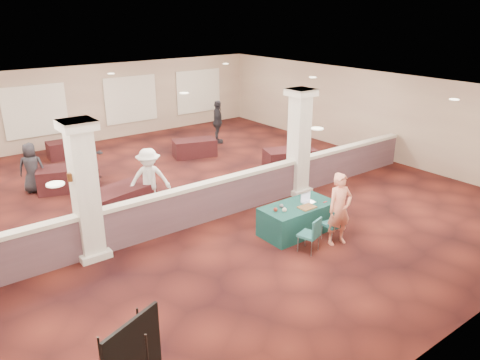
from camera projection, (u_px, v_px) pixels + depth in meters
ground at (189, 200)px, 13.92m from camera, size 16.00×16.00×0.00m
wall_back at (86, 105)px, 19.32m from camera, size 16.00×0.04×3.20m
wall_front at (450, 263)px, 7.40m from camera, size 16.00×0.04×3.20m
wall_right at (366, 112)px, 17.91m from camera, size 0.04×16.00×3.20m
ceiling at (184, 93)px, 12.80m from camera, size 16.00×16.00×0.02m
partition_wall at (217, 198)px, 12.60m from camera, size 15.60×0.28×1.10m
column_left at (85, 190)px, 10.24m from camera, size 0.72×0.72×3.20m
column_right at (299, 141)px, 13.94m from camera, size 0.72×0.72×3.20m
sconce_left at (70, 177)px, 9.95m from camera, size 0.12×0.12×0.18m
sconce_right at (95, 172)px, 10.27m from camera, size 0.12×0.12×0.18m
near_table at (298, 218)px, 11.83m from camera, size 1.95×0.98×0.75m
conf_chair_main at (335, 222)px, 11.31m from camera, size 0.47×0.48×0.87m
conf_chair_side at (312, 232)px, 10.81m from camera, size 0.54×0.54×0.86m
easel_board at (134, 360)px, 6.11m from camera, size 0.94×0.60×1.68m
woman at (339, 209)px, 11.10m from camera, size 0.72×0.56×1.79m
far_table_front_left at (69, 178)px, 14.60m from camera, size 2.03×1.48×0.74m
far_table_front_center at (120, 201)px, 12.87m from camera, size 2.04×1.35×0.76m
far_table_front_right at (290, 159)px, 16.50m from camera, size 1.94×1.43×0.71m
far_table_back_center at (70, 149)px, 17.82m from camera, size 1.65×0.92×0.64m
far_table_back_right at (194, 148)px, 17.93m from camera, size 1.76×1.22×0.65m
attendee_a at (93, 157)px, 15.33m from camera, size 0.84×0.64×1.56m
attendee_b at (149, 180)px, 12.98m from camera, size 1.26×0.95×1.79m
attendee_c at (218, 122)px, 19.47m from camera, size 1.01×1.15×1.79m
attendee_d at (32, 168)px, 14.30m from camera, size 0.87×0.70×1.56m
laptop_base at (308, 202)px, 11.83m from camera, size 0.34×0.24×0.02m
laptop_screen at (305, 196)px, 11.88m from camera, size 0.34×0.01×0.23m
screen_glow at (306, 197)px, 11.88m from camera, size 0.31×0.00×0.19m
knitting at (307, 207)px, 11.53m from camera, size 0.41×0.31×0.03m
yarn_cream at (284, 210)px, 11.29m from camera, size 0.11×0.11×0.11m
yarn_red at (275, 209)px, 11.32m from camera, size 0.10×0.10×0.10m
yarn_grey at (281, 206)px, 11.51m from camera, size 0.11×0.11×0.11m
scissors at (325, 202)px, 11.86m from camera, size 0.12×0.03×0.01m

